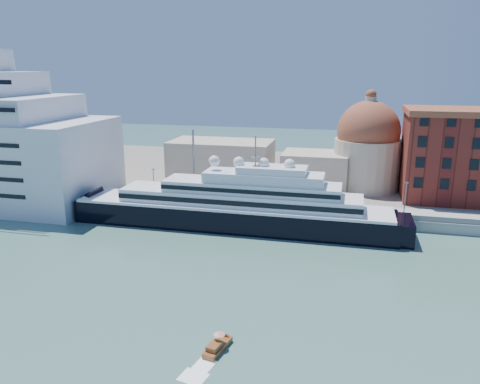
# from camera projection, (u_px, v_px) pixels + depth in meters

# --- Properties ---
(ground) EXTENTS (400.00, 400.00, 0.00)m
(ground) POSITION_uv_depth(u_px,v_px,m) (241.00, 272.00, 83.15)
(ground) COLOR #3C675D
(ground) RESTS_ON ground
(quay) EXTENTS (180.00, 10.00, 2.50)m
(quay) POSITION_uv_depth(u_px,v_px,m) (273.00, 210.00, 114.75)
(quay) COLOR gray
(quay) RESTS_ON ground
(land) EXTENTS (260.00, 72.00, 2.00)m
(land) POSITION_uv_depth(u_px,v_px,m) (294.00, 175.00, 153.31)
(land) COLOR slate
(land) RESTS_ON ground
(quay_fence) EXTENTS (180.00, 0.10, 1.20)m
(quay_fence) POSITION_uv_depth(u_px,v_px,m) (270.00, 208.00, 110.05)
(quay_fence) COLOR slate
(quay_fence) RESTS_ON quay
(superyacht) EXTENTS (81.89, 11.35, 24.47)m
(superyacht) POSITION_uv_depth(u_px,v_px,m) (221.00, 208.00, 105.95)
(superyacht) COLOR black
(superyacht) RESTS_ON ground
(service_barge) EXTENTS (12.12, 6.47, 2.60)m
(service_barge) POSITION_uv_depth(u_px,v_px,m) (48.00, 210.00, 116.51)
(service_barge) COLOR white
(service_barge) RESTS_ON ground
(water_taxi) EXTENTS (2.80, 5.45, 2.47)m
(water_taxi) POSITION_uv_depth(u_px,v_px,m) (217.00, 347.00, 59.86)
(water_taxi) COLOR brown
(water_taxi) RESTS_ON ground
(church) EXTENTS (66.00, 18.00, 25.50)m
(church) POSITION_uv_depth(u_px,v_px,m) (310.00, 155.00, 133.06)
(church) COLOR beige
(church) RESTS_ON land
(lamp_posts) EXTENTS (120.80, 2.40, 18.00)m
(lamp_posts) POSITION_uv_depth(u_px,v_px,m) (222.00, 175.00, 113.77)
(lamp_posts) COLOR slate
(lamp_posts) RESTS_ON quay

